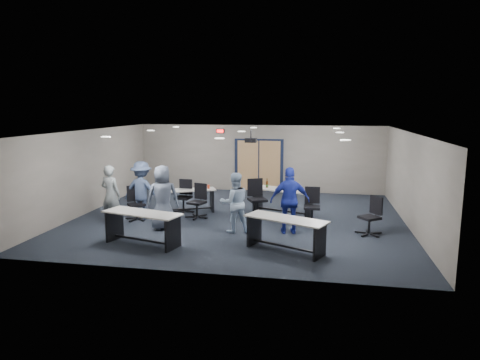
% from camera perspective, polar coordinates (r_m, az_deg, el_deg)
% --- Properties ---
extents(floor, '(10.00, 10.00, 0.00)m').
position_cam_1_polar(floor, '(13.36, -0.20, -5.14)').
color(floor, '#1B212C').
rests_on(floor, ground).
extents(back_wall, '(10.00, 0.04, 2.70)m').
position_cam_1_polar(back_wall, '(17.48, 2.55, 2.90)').
color(back_wall, gray).
rests_on(back_wall, floor).
extents(front_wall, '(10.00, 0.04, 2.70)m').
position_cam_1_polar(front_wall, '(8.78, -5.68, -4.02)').
color(front_wall, gray).
rests_on(front_wall, floor).
extents(left_wall, '(0.04, 9.00, 2.70)m').
position_cam_1_polar(left_wall, '(14.84, -19.54, 1.11)').
color(left_wall, gray).
rests_on(left_wall, floor).
extents(right_wall, '(0.04, 9.00, 2.70)m').
position_cam_1_polar(right_wall, '(13.12, 21.80, -0.09)').
color(right_wall, gray).
rests_on(right_wall, floor).
extents(ceiling, '(10.00, 9.00, 0.04)m').
position_cam_1_polar(ceiling, '(12.93, -0.20, 6.50)').
color(ceiling, silver).
rests_on(ceiling, back_wall).
extents(double_door, '(2.00, 0.07, 2.20)m').
position_cam_1_polar(double_door, '(17.48, 2.52, 1.91)').
color(double_door, black).
rests_on(double_door, back_wall).
extents(exit_sign, '(0.32, 0.07, 0.18)m').
position_cam_1_polar(exit_sign, '(17.62, -2.64, 6.54)').
color(exit_sign, black).
rests_on(exit_sign, back_wall).
extents(ceiling_projector, '(0.35, 0.32, 0.37)m').
position_cam_1_polar(ceiling_projector, '(13.39, 1.46, 5.34)').
color(ceiling_projector, black).
rests_on(ceiling_projector, ceiling).
extents(ceiling_can_lights, '(6.24, 5.74, 0.02)m').
position_cam_1_polar(ceiling_can_lights, '(13.18, 0.00, 6.43)').
color(ceiling_can_lights, white).
rests_on(ceiling_can_lights, ceiling).
extents(table_front_left, '(2.15, 1.18, 0.83)m').
position_cam_1_polar(table_front_left, '(11.04, -12.89, -5.55)').
color(table_front_left, '#ACA9A3').
rests_on(table_front_left, floor).
extents(table_front_right, '(2.10, 1.43, 0.81)m').
position_cam_1_polar(table_front_right, '(10.35, 6.10, -6.46)').
color(table_front_right, '#ACA9A3').
rests_on(table_front_right, floor).
extents(table_back_left, '(1.96, 1.33, 0.88)m').
position_cam_1_polar(table_back_left, '(14.13, -7.08, -2.21)').
color(table_back_left, '#ACA9A3').
rests_on(table_back_left, floor).
extents(table_back_right, '(2.15, 1.31, 1.13)m').
position_cam_1_polar(table_back_right, '(13.82, 5.68, -2.25)').
color(table_back_right, '#ACA9A3').
rests_on(table_back_right, floor).
extents(chair_back_a, '(0.74, 0.74, 1.07)m').
position_cam_1_polar(chair_back_a, '(14.13, -7.57, -2.17)').
color(chair_back_a, black).
rests_on(chair_back_a, floor).
extents(chair_back_b, '(0.85, 0.85, 1.07)m').
position_cam_1_polar(chair_back_b, '(13.36, -5.78, -2.83)').
color(chair_back_b, black).
rests_on(chair_back_b, floor).
extents(chair_back_c, '(1.00, 1.00, 1.18)m').
position_cam_1_polar(chair_back_c, '(13.45, 2.34, -2.45)').
color(chair_back_c, black).
rests_on(chair_back_c, floor).
extents(chair_back_d, '(0.68, 0.68, 1.07)m').
position_cam_1_polar(chair_back_d, '(12.87, 9.58, -3.41)').
color(chair_back_d, black).
rests_on(chair_back_d, floor).
extents(chair_loose_left, '(0.93, 0.93, 1.05)m').
position_cam_1_polar(chair_loose_left, '(13.45, -13.64, -3.03)').
color(chair_loose_left, black).
rests_on(chair_loose_left, floor).
extents(chair_loose_right, '(0.93, 0.93, 1.05)m').
position_cam_1_polar(chair_loose_right, '(12.07, 16.90, -4.62)').
color(chair_loose_right, black).
rests_on(chair_loose_right, floor).
extents(person_gray, '(0.71, 0.54, 1.76)m').
position_cam_1_polar(person_gray, '(13.13, -16.86, -1.89)').
color(person_gray, gray).
rests_on(person_gray, floor).
extents(person_plaid, '(1.05, 0.88, 1.83)m').
position_cam_1_polar(person_plaid, '(12.21, -10.25, -2.31)').
color(person_plaid, slate).
rests_on(person_plaid, floor).
extents(person_lightblue, '(0.99, 0.90, 1.67)m').
position_cam_1_polar(person_lightblue, '(11.75, -0.72, -3.03)').
color(person_lightblue, '#ACC5E4').
rests_on(person_lightblue, floor).
extents(person_navy, '(1.13, 0.62, 1.83)m').
position_cam_1_polar(person_navy, '(11.71, 6.67, -2.74)').
color(person_navy, '#1B2998').
rests_on(person_navy, floor).
extents(person_back, '(1.19, 0.72, 1.79)m').
position_cam_1_polar(person_back, '(13.49, -12.97, -1.34)').
color(person_back, '#425277').
rests_on(person_back, floor).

